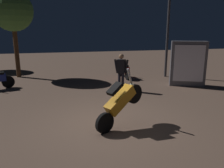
# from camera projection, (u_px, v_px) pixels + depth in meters

# --- Properties ---
(ground_plane) EXTENTS (40.00, 40.00, 0.00)m
(ground_plane) POSITION_uv_depth(u_px,v_px,m) (108.00, 124.00, 6.60)
(ground_plane) COLOR brown
(motorcycle_orange_foreground) EXTENTS (1.50, 0.88, 1.63)m
(motorcycle_orange_foreground) POSITION_uv_depth(u_px,v_px,m) (120.00, 102.00, 6.19)
(motorcycle_orange_foreground) COLOR black
(motorcycle_orange_foreground) RESTS_ON ground_plane
(motorcycle_red_parked_left) EXTENTS (0.39, 1.66, 1.11)m
(motorcycle_red_parked_left) POSITION_uv_depth(u_px,v_px,m) (124.00, 70.00, 12.49)
(motorcycle_red_parked_left) COLOR black
(motorcycle_red_parked_left) RESTS_ON ground_plane
(person_rider_beside) EXTENTS (0.60, 0.44, 1.62)m
(person_rider_beside) POSITION_uv_depth(u_px,v_px,m) (121.00, 69.00, 9.85)
(person_rider_beside) COLOR black
(person_rider_beside) RESTS_ON ground_plane
(streetlamp_near) EXTENTS (0.36, 0.36, 5.15)m
(streetlamp_near) POSITION_uv_depth(u_px,v_px,m) (169.00, 17.00, 12.13)
(streetlamp_near) COLOR #38383D
(streetlamp_near) RESTS_ON ground_plane
(tree_left_bg) EXTENTS (2.14, 2.14, 4.63)m
(tree_left_bg) POSITION_uv_depth(u_px,v_px,m) (12.00, 11.00, 11.98)
(tree_left_bg) COLOR #4C331E
(tree_left_bg) RESTS_ON ground_plane
(kiosk_billboard) EXTENTS (1.67, 1.07, 2.10)m
(kiosk_billboard) POSITION_uv_depth(u_px,v_px,m) (188.00, 64.00, 10.71)
(kiosk_billboard) COLOR #595960
(kiosk_billboard) RESTS_ON ground_plane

